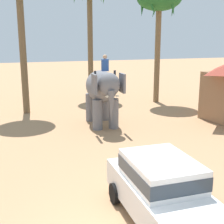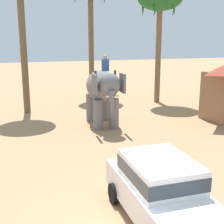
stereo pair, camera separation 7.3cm
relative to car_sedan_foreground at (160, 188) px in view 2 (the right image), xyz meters
name	(u,v)px [view 2 (the right image)]	position (x,y,z in m)	size (l,w,h in m)	color
car_sedan_foreground	(160,188)	(0.00, 0.00, 0.00)	(2.01, 4.17, 1.70)	white
elephant_with_mahout	(103,90)	(1.51, 9.25, 1.06)	(1.86, 3.94, 3.88)	slate
palm_tree_left_of_road	(160,2)	(7.42, 14.12, 6.31)	(3.20, 3.20, 8.39)	brown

